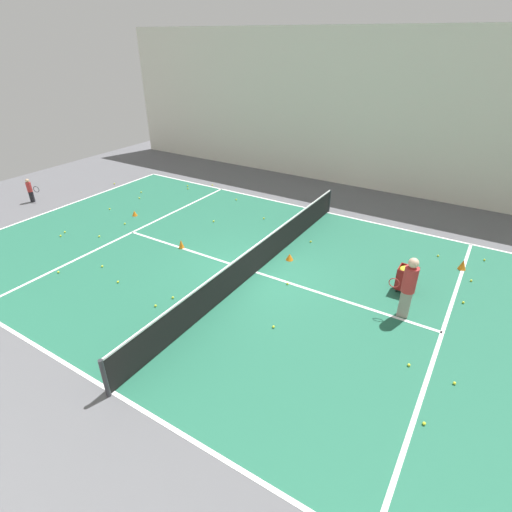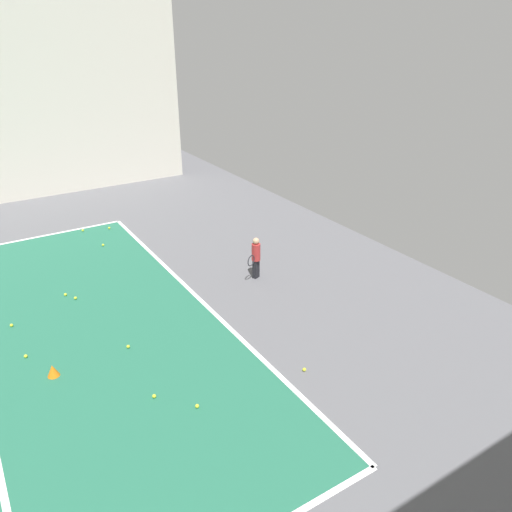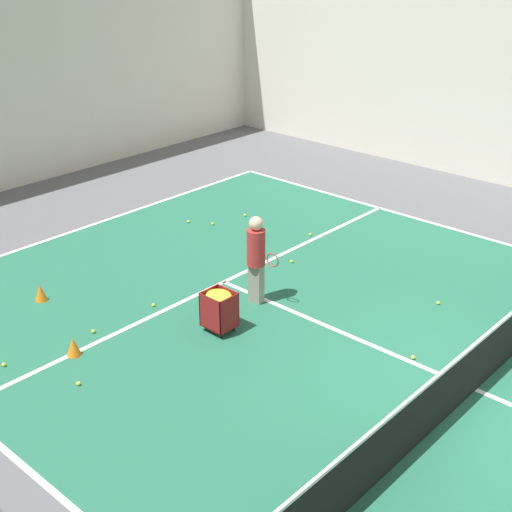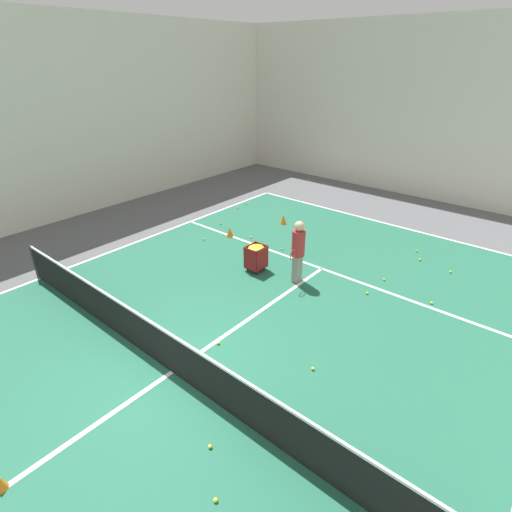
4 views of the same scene
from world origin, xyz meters
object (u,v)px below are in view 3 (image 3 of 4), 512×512
object	(u,v)px
training_cone_1	(73,347)
tennis_net	(480,362)
coach_at_net	(256,254)
ball_cart	(219,304)

from	to	relation	value
training_cone_1	tennis_net	bearing A→B (deg)	-56.47
coach_at_net	ball_cart	world-z (taller)	coach_at_net
ball_cart	coach_at_net	bearing A→B (deg)	11.27
coach_at_net	training_cone_1	size ratio (longest dim) A/B	5.42
tennis_net	coach_at_net	distance (m)	4.61
ball_cart	training_cone_1	xyz separation A→B (m)	(-2.27, 1.28, -0.39)
training_cone_1	ball_cart	bearing A→B (deg)	-29.37
coach_at_net	training_cone_1	bearing A→B (deg)	-110.36
tennis_net	ball_cart	size ratio (longest dim) A/B	14.96
ball_cart	training_cone_1	world-z (taller)	ball_cart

